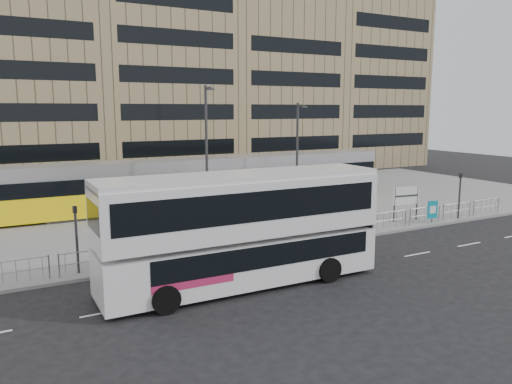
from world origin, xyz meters
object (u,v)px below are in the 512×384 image
double_decker_bus (243,226)px  station_sign (406,197)px  pedestrian (257,215)px  traffic_light_east (460,190)px  lamp_post_east (298,151)px  tram (206,181)px  ad_panel (432,210)px  traffic_light_west (76,231)px  lamp_post_west (207,148)px

double_decker_bus → station_sign: size_ratio=5.34×
pedestrian → traffic_light_east: size_ratio=0.53×
pedestrian → lamp_post_east: (6.00, 4.63, 3.44)m
tram → lamp_post_east: 7.40m
pedestrian → traffic_light_east: bearing=-130.3°
double_decker_bus → ad_panel: 16.63m
pedestrian → lamp_post_east: bearing=-75.6°
traffic_light_west → station_sign: bearing=-16.2°
ad_panel → lamp_post_west: (-12.40, 8.13, 3.97)m
tram → pedestrian: (-0.18, -8.51, -1.02)m
double_decker_bus → lamp_post_east: size_ratio=1.56×
traffic_light_west → lamp_post_west: (9.62, 7.74, 2.85)m
station_sign → lamp_post_east: 8.80m
station_sign → lamp_post_east: bearing=124.4°
tram → traffic_light_east: (13.19, -12.61, 0.13)m
tram → traffic_light_west: tram is taller
tram → pedestrian: tram is taller
tram → lamp_post_west: bearing=-111.2°
ad_panel → traffic_light_west: traffic_light_west is taller
double_decker_bus → ad_panel: size_ratio=8.32×
station_sign → lamp_post_east: (-3.68, 7.53, 2.70)m
ad_panel → lamp_post_east: 10.60m
ad_panel → tram: bearing=136.7°
double_decker_bus → traffic_light_west: double_decker_bus is taller
station_sign → traffic_light_west: bearing=-169.1°
ad_panel → lamp_post_west: bearing=153.7°
station_sign → lamp_post_east: lamp_post_east is taller
tram → lamp_post_west: size_ratio=3.51×
tram → station_sign: (9.50, -11.40, -0.27)m
double_decker_bus → ad_panel: (16.00, 4.21, -1.62)m
ad_panel → pedestrian: size_ratio=0.88×
station_sign → lamp_post_west: (-11.32, 6.82, 3.25)m
station_sign → traffic_light_west: size_ratio=0.73×
double_decker_bus → lamp_post_east: bearing=49.8°
lamp_post_west → lamp_post_east: 7.69m
double_decker_bus → pedestrian: size_ratio=7.35×
traffic_light_west → lamp_post_west: size_ratio=0.35×
double_decker_bus → lamp_post_east: (11.24, 13.04, 1.80)m
pedestrian → lamp_post_west: (-1.64, 3.93, 4.00)m
double_decker_bus → station_sign: bearing=20.8°
traffic_light_west → lamp_post_west: bearing=20.1°
ad_panel → traffic_light_west: (-22.02, 0.38, 1.12)m
station_sign → traffic_light_east: (3.68, -1.21, 0.40)m
double_decker_bus → lamp_post_west: bearing=74.2°
lamp_post_east → ad_panel: bearing=-61.7°
ad_panel → pedestrian: pedestrian is taller
double_decker_bus → tram: size_ratio=0.39×
station_sign → ad_panel: station_sign is taller
traffic_light_west → traffic_light_east: 24.63m
lamp_post_west → lamp_post_east: lamp_post_west is taller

